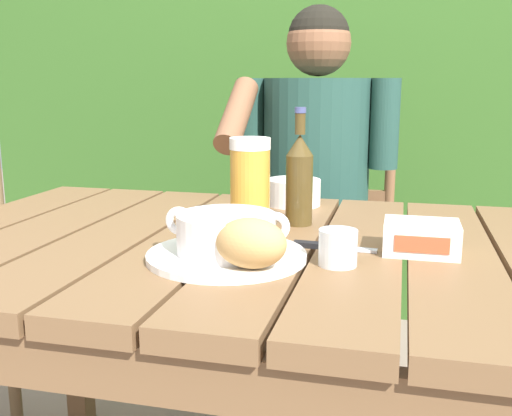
{
  "coord_description": "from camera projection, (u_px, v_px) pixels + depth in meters",
  "views": [
    {
      "loc": [
        0.23,
        -1.07,
        1.02
      ],
      "look_at": [
        -0.03,
        -0.04,
        0.8
      ],
      "focal_mm": 41.52,
      "sensor_mm": 36.0,
      "label": 1
    }
  ],
  "objects": [
    {
      "name": "beer_bottle",
      "position": [
        299.0,
        178.0,
        1.24
      ],
      "size": [
        0.06,
        0.06,
        0.25
      ],
      "color": "#493919",
      "rests_on": "dining_table"
    },
    {
      "name": "hedge_backdrop",
      "position": [
        333.0,
        94.0,
        2.8
      ],
      "size": [
        3.4,
        0.96,
        2.21
      ],
      "color": "#325D21",
      "rests_on": "ground_plane"
    },
    {
      "name": "soup_bowl",
      "position": [
        226.0,
        232.0,
        1.0
      ],
      "size": [
        0.22,
        0.17,
        0.08
      ],
      "color": "white",
      "rests_on": "serving_plate"
    },
    {
      "name": "chair_near_diner",
      "position": [
        321.0,
        245.0,
        2.02
      ],
      "size": [
        0.47,
        0.43,
        0.97
      ],
      "color": "brown",
      "rests_on": "ground_plane"
    },
    {
      "name": "water_glass_small",
      "position": [
        338.0,
        248.0,
        0.97
      ],
      "size": [
        0.06,
        0.06,
        0.06
      ],
      "color": "silver",
      "rests_on": "dining_table"
    },
    {
      "name": "bread_roll",
      "position": [
        251.0,
        243.0,
        0.92
      ],
      "size": [
        0.12,
        0.1,
        0.08
      ],
      "color": "tan",
      "rests_on": "serving_plate"
    },
    {
      "name": "dining_table",
      "position": [
        274.0,
        283.0,
        1.15
      ],
      "size": [
        1.45,
        0.88,
        0.73
      ],
      "color": "brown",
      "rests_on": "ground_plane"
    },
    {
      "name": "table_knife",
      "position": [
        326.0,
        246.0,
        1.07
      ],
      "size": [
        0.15,
        0.03,
        0.01
      ],
      "color": "silver",
      "rests_on": "dining_table"
    },
    {
      "name": "serving_plate",
      "position": [
        227.0,
        256.0,
        1.01
      ],
      "size": [
        0.27,
        0.27,
        0.01
      ],
      "color": "white",
      "rests_on": "dining_table"
    },
    {
      "name": "diner_bowl",
      "position": [
        294.0,
        192.0,
        1.45
      ],
      "size": [
        0.13,
        0.13,
        0.06
      ],
      "color": "white",
      "rests_on": "dining_table"
    },
    {
      "name": "person_eating",
      "position": [
        313.0,
        182.0,
        1.78
      ],
      "size": [
        0.48,
        0.47,
        1.24
      ],
      "color": "#22453B",
      "rests_on": "ground_plane"
    },
    {
      "name": "beer_glass",
      "position": [
        250.0,
        182.0,
        1.23
      ],
      "size": [
        0.09,
        0.09,
        0.18
      ],
      "color": "gold",
      "rests_on": "dining_table"
    },
    {
      "name": "butter_tub",
      "position": [
        421.0,
        238.0,
        1.04
      ],
      "size": [
        0.13,
        0.1,
        0.06
      ],
      "color": "white",
      "rests_on": "dining_table"
    }
  ]
}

